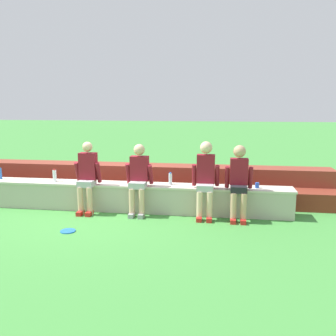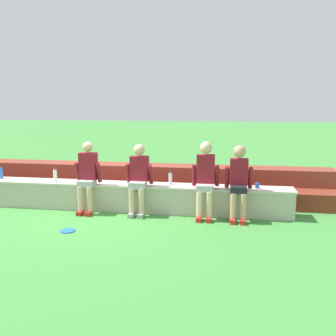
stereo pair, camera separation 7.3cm
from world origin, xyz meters
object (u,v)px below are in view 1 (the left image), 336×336
person_left_of_center (139,177)px  plastic_cup_middle (257,185)px  water_bottle_near_left (55,176)px  person_far_left (87,175)px  water_bottle_mid_right (170,179)px  frisbee (68,231)px  person_right_of_center (239,180)px  water_bottle_mid_left (0,174)px  person_center (205,177)px

person_left_of_center → plastic_cup_middle: (2.28, 0.22, -0.15)m
person_left_of_center → water_bottle_near_left: size_ratio=5.21×
water_bottle_near_left → person_left_of_center: bearing=-6.0°
person_far_left → water_bottle_mid_right: size_ratio=5.66×
frisbee → water_bottle_mid_right: bearing=42.6°
water_bottle_mid_right → plastic_cup_middle: 1.70m
person_right_of_center → water_bottle_mid_left: person_right_of_center is taller
person_left_of_center → person_center: 1.30m
person_right_of_center → frisbee: (-2.90, -1.12, -0.76)m
water_bottle_near_left → frisbee: size_ratio=1.04×
water_bottle_mid_right → water_bottle_near_left: bearing=-178.3°
water_bottle_near_left → person_right_of_center: bearing=-3.8°
water_bottle_mid_left → frisbee: size_ratio=0.97×
water_bottle_mid_left → person_right_of_center: bearing=-3.8°
water_bottle_mid_right → frisbee: (-1.56, -1.44, -0.67)m
water_bottle_mid_left → person_far_left: bearing=-8.7°
person_center → water_bottle_mid_left: bearing=176.0°
person_left_of_center → water_bottle_mid_right: person_left_of_center is taller
water_bottle_mid_right → frisbee: size_ratio=0.98×
person_center → person_right_of_center: 0.62m
person_left_of_center → water_bottle_near_left: (-1.84, 0.19, -0.07)m
person_right_of_center → water_bottle_mid_right: person_right_of_center is taller
person_far_left → water_bottle_near_left: 0.84m
person_right_of_center → water_bottle_mid_left: bearing=176.2°
person_center → frisbee: person_center is taller
person_far_left → person_right_of_center: 2.96m
person_left_of_center → plastic_cup_middle: 2.30m
water_bottle_mid_right → plastic_cup_middle: size_ratio=2.40×
plastic_cup_middle → person_left_of_center: bearing=-174.4°
person_right_of_center → frisbee: bearing=-158.9°
person_far_left → water_bottle_near_left: (-0.80, 0.23, -0.08)m
person_far_left → person_left_of_center: size_ratio=1.02×
person_left_of_center → person_center: bearing=-1.2°
water_bottle_mid_left → person_center: bearing=-4.0°
person_center → plastic_cup_middle: (0.98, 0.25, -0.19)m
water_bottle_near_left → water_bottle_mid_left: water_bottle_near_left is taller
person_far_left → person_right_of_center: bearing=-0.3°
plastic_cup_middle → water_bottle_mid_left: bearing=179.4°
person_right_of_center → person_center: bearing=177.5°
person_right_of_center → water_bottle_mid_left: (-5.05, 0.34, -0.09)m
person_left_of_center → water_bottle_mid_right: size_ratio=5.52×
person_center → person_right_of_center: (0.62, -0.03, -0.03)m
water_bottle_near_left → water_bottle_mid_right: size_ratio=1.06×
person_far_left → person_center: person_center is taller
person_left_of_center → person_right_of_center: (1.92, -0.05, 0.01)m
person_far_left → frisbee: person_far_left is taller
person_far_left → plastic_cup_middle: 3.33m
person_left_of_center → water_bottle_mid_left: 3.14m
person_center → plastic_cup_middle: person_center is taller
person_center → person_left_of_center: bearing=178.8°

